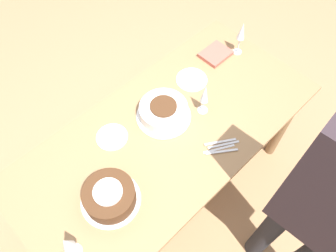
{
  "coord_description": "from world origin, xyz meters",
  "views": [
    {
      "loc": [
        -0.65,
        -0.66,
        2.26
      ],
      "look_at": [
        0.0,
        0.0,
        0.83
      ],
      "focal_mm": 35.0,
      "sensor_mm": 36.0,
      "label": 1
    }
  ],
  "objects_px": {
    "cake_front_chocolate": "(109,196)",
    "wine_glass_near": "(242,33)",
    "cake_center_white": "(164,111)",
    "wine_glass_far": "(205,95)",
    "person_cutting": "(333,208)",
    "wine_glass_extra": "(67,244)"
  },
  "relations": [
    {
      "from": "wine_glass_near",
      "to": "wine_glass_extra",
      "type": "height_order",
      "value": "wine_glass_near"
    },
    {
      "from": "cake_center_white",
      "to": "wine_glass_near",
      "type": "xyz_separation_m",
      "value": [
        0.67,
        0.03,
        0.11
      ]
    },
    {
      "from": "cake_center_white",
      "to": "wine_glass_near",
      "type": "relative_size",
      "value": 1.33
    },
    {
      "from": "wine_glass_near",
      "to": "person_cutting",
      "type": "height_order",
      "value": "person_cutting"
    },
    {
      "from": "wine_glass_extra",
      "to": "cake_center_white",
      "type": "bearing_deg",
      "value": 17.72
    },
    {
      "from": "cake_center_white",
      "to": "wine_glass_extra",
      "type": "height_order",
      "value": "wine_glass_extra"
    },
    {
      "from": "cake_front_chocolate",
      "to": "wine_glass_extra",
      "type": "relative_size",
      "value": 1.47
    },
    {
      "from": "person_cutting",
      "to": "wine_glass_near",
      "type": "bearing_deg",
      "value": -37.09
    },
    {
      "from": "cake_front_chocolate",
      "to": "wine_glass_near",
      "type": "distance_m",
      "value": 1.21
    },
    {
      "from": "cake_front_chocolate",
      "to": "wine_glass_near",
      "type": "relative_size",
      "value": 1.25
    },
    {
      "from": "wine_glass_far",
      "to": "person_cutting",
      "type": "bearing_deg",
      "value": -98.87
    },
    {
      "from": "wine_glass_near",
      "to": "person_cutting",
      "type": "bearing_deg",
      "value": -123.44
    },
    {
      "from": "cake_center_white",
      "to": "wine_glass_far",
      "type": "distance_m",
      "value": 0.24
    },
    {
      "from": "cake_center_white",
      "to": "person_cutting",
      "type": "height_order",
      "value": "person_cutting"
    },
    {
      "from": "wine_glass_near",
      "to": "wine_glass_extra",
      "type": "bearing_deg",
      "value": -169.14
    },
    {
      "from": "wine_glass_near",
      "to": "wine_glass_extra",
      "type": "xyz_separation_m",
      "value": [
        -1.44,
        -0.28,
        -0.03
      ]
    },
    {
      "from": "cake_center_white",
      "to": "cake_front_chocolate",
      "type": "distance_m",
      "value": 0.54
    },
    {
      "from": "cake_front_chocolate",
      "to": "wine_glass_near",
      "type": "xyz_separation_m",
      "value": [
        1.18,
        0.2,
        0.11
      ]
    },
    {
      "from": "cake_center_white",
      "to": "wine_glass_extra",
      "type": "xyz_separation_m",
      "value": [
        -0.77,
        -0.25,
        0.09
      ]
    },
    {
      "from": "cake_front_chocolate",
      "to": "wine_glass_near",
      "type": "height_order",
      "value": "wine_glass_near"
    },
    {
      "from": "cake_center_white",
      "to": "person_cutting",
      "type": "relative_size",
      "value": 0.18
    },
    {
      "from": "person_cutting",
      "to": "wine_glass_far",
      "type": "bearing_deg",
      "value": -12.52
    }
  ]
}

